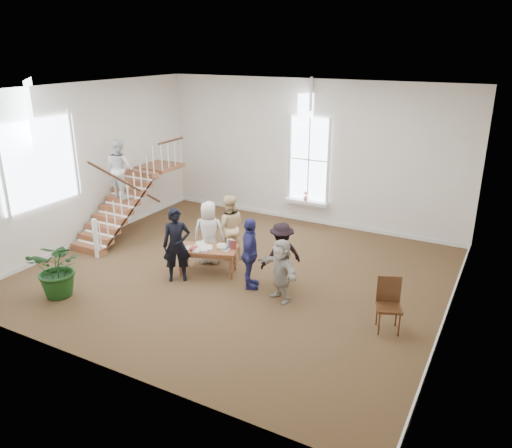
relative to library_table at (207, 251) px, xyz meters
The scene contains 12 objects.
ground 0.98m from the library_table, 28.74° to the left, with size 10.00×10.00×0.00m, color #47311C.
room_shell 4.81m from the library_table, 81.95° to the left, with size 10.49×10.00×10.00m.
staircase 3.96m from the library_table, 163.05° to the left, with size 1.10×4.10×2.92m.
library_table is the anchor object (origin of this frame).
police_officer 0.83m from the library_table, 124.49° to the right, with size 0.67×0.44×1.84m, color black.
elderly_woman 0.73m from the library_table, 119.00° to the left, with size 0.82×0.53×1.68m, color silver.
person_yellow 1.14m from the library_table, 92.00° to the left, with size 0.85×0.67×1.76m, color #FAD99C.
woman_cluster_a 1.34m from the library_table, ahead, with size 1.02×0.42×1.73m, color navy.
woman_cluster_b 1.94m from the library_table, ahead, with size 1.02×0.59×1.59m, color black.
woman_cluster_c 2.24m from the library_table, ahead, with size 1.35×0.43×1.45m, color #B7B1A5.
floor_plant 3.45m from the library_table, 131.89° to the right, with size 1.23×1.07×1.37m, color #143B12.
side_chair 4.66m from the library_table, ahead, with size 0.63×0.63×1.11m.
Camera 1 is at (5.83, -9.85, 5.47)m, focal length 35.00 mm.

